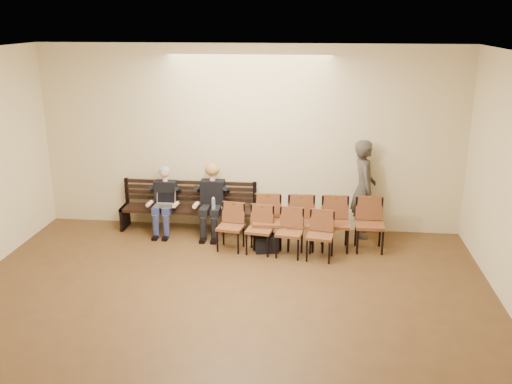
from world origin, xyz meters
TOP-DOWN VIEW (x-y plane):
  - ground at (0.00, 0.00)m, footprint 10.00×10.00m
  - room_walls at (0.00, 0.79)m, footprint 8.02×10.01m
  - bench at (-1.15, 4.65)m, footprint 2.60×0.90m
  - seated_man at (-1.56, 4.53)m, footprint 0.50×0.69m
  - seated_woman at (-0.65, 4.53)m, footprint 0.54×0.75m
  - laptop at (-1.52, 4.34)m, footprint 0.39×0.32m
  - water_bottle at (-0.58, 4.25)m, footprint 0.07×0.07m
  - bag at (0.44, 3.78)m, footprint 0.45×0.35m
  - passerby at (2.15, 4.75)m, footprint 0.57×0.81m
  - chair_row_front at (1.33, 4.00)m, footprint 2.30×0.57m
  - chair_row_back at (0.59, 3.68)m, footprint 2.06×0.76m

SIDE VIEW (x-z plane):
  - ground at x=0.00m, z-range 0.00..0.00m
  - bag at x=0.44m, z-range 0.00..0.29m
  - bench at x=-1.15m, z-range 0.00..0.45m
  - chair_row_back at x=0.59m, z-range 0.00..0.83m
  - chair_row_front at x=1.33m, z-range 0.00..0.94m
  - water_bottle at x=-0.58m, z-range 0.45..0.68m
  - laptop at x=-1.52m, z-range 0.45..0.71m
  - seated_man at x=-1.56m, z-range 0.00..1.21m
  - seated_woman at x=-0.65m, z-range 0.00..1.26m
  - passerby at x=2.15m, z-range 0.00..2.11m
  - room_walls at x=0.00m, z-range 0.78..4.29m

